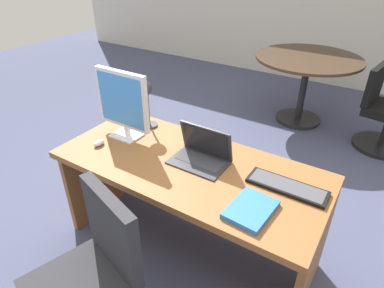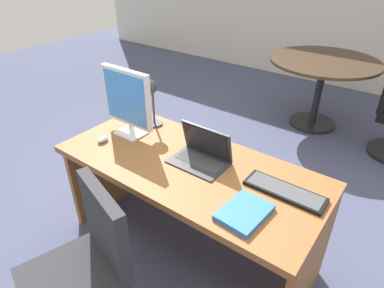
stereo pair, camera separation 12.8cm
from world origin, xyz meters
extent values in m
plane|color=#474C6B|center=(0.00, 1.50, 0.00)|extent=(12.00, 12.00, 0.00)
cube|color=brown|center=(0.00, 0.00, 0.70)|extent=(1.67, 0.76, 0.04)
cube|color=brown|center=(-0.81, 0.00, 0.34)|extent=(0.04, 0.67, 0.68)
cube|color=brown|center=(0.81, 0.00, 0.34)|extent=(0.04, 0.67, 0.68)
cube|color=brown|center=(0.00, 0.28, 0.37)|extent=(1.47, 0.02, 0.48)
cube|color=silver|center=(-0.55, 0.05, 0.73)|extent=(0.20, 0.16, 0.01)
cube|color=silver|center=(-0.55, 0.06, 0.77)|extent=(0.04, 0.02, 0.07)
cube|color=silver|center=(-0.55, 0.05, 1.00)|extent=(0.41, 0.04, 0.39)
cube|color=#3F8CEA|center=(-0.55, 0.03, 1.00)|extent=(0.37, 0.00, 0.34)
cube|color=#2D2D33|center=(0.05, 0.04, 0.73)|extent=(0.35, 0.23, 0.01)
cube|color=#38383D|center=(0.05, 0.05, 0.74)|extent=(0.29, 0.13, 0.00)
cube|color=#2D2D33|center=(0.05, 0.12, 0.84)|extent=(0.35, 0.06, 0.21)
cube|color=black|center=(0.05, 0.11, 0.84)|extent=(0.30, 0.05, 0.18)
cube|color=black|center=(0.58, 0.09, 0.73)|extent=(0.44, 0.14, 0.02)
cube|color=#47474C|center=(0.58, 0.09, 0.75)|extent=(0.40, 0.12, 0.00)
ellipsoid|color=silver|center=(-0.62, -0.14, 0.74)|extent=(0.05, 0.09, 0.04)
cylinder|color=#2D2D33|center=(-0.51, 0.25, 0.73)|extent=(0.12, 0.12, 0.01)
cylinder|color=#2D2D33|center=(-0.51, 0.25, 0.86)|extent=(0.02, 0.02, 0.25)
sphere|color=#2D2D33|center=(-0.51, 0.22, 1.03)|extent=(0.11, 0.11, 0.11)
cube|color=blue|center=(0.49, -0.19, 0.74)|extent=(0.22, 0.28, 0.03)
cube|color=#2D2D33|center=(-0.03, -0.63, 0.68)|extent=(0.44, 0.18, 0.45)
cylinder|color=black|center=(0.04, 2.40, 0.02)|extent=(0.53, 0.53, 0.04)
cylinder|color=black|center=(0.04, 2.40, 0.40)|extent=(0.08, 0.08, 0.72)
cylinder|color=#3F2D1E|center=(0.04, 2.40, 0.78)|extent=(1.18, 1.18, 0.03)
cylinder|color=black|center=(0.98, 2.25, 0.02)|extent=(0.56, 0.56, 0.04)
cube|color=black|center=(0.77, 2.29, 0.66)|extent=(0.13, 0.44, 0.39)
camera|label=1|loc=(0.91, -1.39, 1.87)|focal=30.91mm
camera|label=2|loc=(1.02, -1.32, 1.87)|focal=30.91mm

